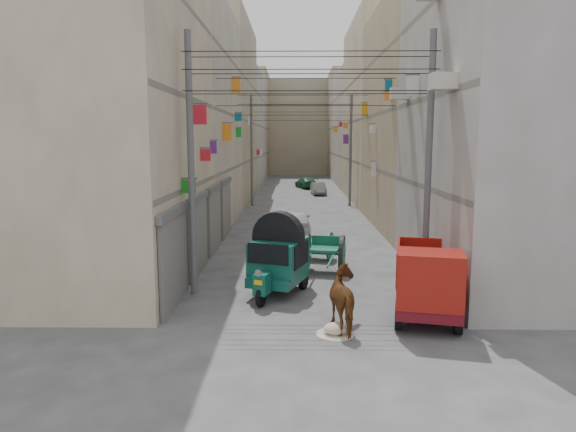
{
  "coord_description": "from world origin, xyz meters",
  "views": [
    {
      "loc": [
        -0.43,
        -9.6,
        4.79
      ],
      "look_at": [
        -0.65,
        6.5,
        2.41
      ],
      "focal_mm": 32.0,
      "sensor_mm": 36.0,
      "label": 1
    }
  ],
  "objects_px": {
    "mini_truck": "(428,285)",
    "horse": "(347,299)",
    "auto_rickshaw": "(278,257)",
    "distant_car_grey": "(318,189)",
    "second_cart": "(315,244)",
    "tonga_cart": "(324,253)",
    "feed_sack": "(335,329)",
    "distant_car_white": "(296,221)",
    "distant_car_green": "(306,183)"
  },
  "relations": [
    {
      "from": "distant_car_white",
      "to": "distant_car_grey",
      "type": "xyz_separation_m",
      "value": [
        2.0,
        18.81,
        -0.07
      ]
    },
    {
      "from": "second_cart",
      "to": "distant_car_grey",
      "type": "distance_m",
      "value": 25.02
    },
    {
      "from": "auto_rickshaw",
      "to": "mini_truck",
      "type": "height_order",
      "value": "mini_truck"
    },
    {
      "from": "distant_car_white",
      "to": "distant_car_green",
      "type": "height_order",
      "value": "distant_car_white"
    },
    {
      "from": "feed_sack",
      "to": "distant_car_green",
      "type": "bearing_deg",
      "value": 89.84
    },
    {
      "from": "auto_rickshaw",
      "to": "mini_truck",
      "type": "distance_m",
      "value": 4.75
    },
    {
      "from": "auto_rickshaw",
      "to": "mini_truck",
      "type": "bearing_deg",
      "value": -13.15
    },
    {
      "from": "tonga_cart",
      "to": "feed_sack",
      "type": "distance_m",
      "value": 6.1
    },
    {
      "from": "tonga_cart",
      "to": "horse",
      "type": "xyz_separation_m",
      "value": [
        0.27,
        -5.69,
        0.06
      ]
    },
    {
      "from": "auto_rickshaw",
      "to": "horse",
      "type": "bearing_deg",
      "value": -40.68
    },
    {
      "from": "distant_car_white",
      "to": "distant_car_green",
      "type": "xyz_separation_m",
      "value": [
        1.05,
        25.05,
        -0.06
      ]
    },
    {
      "from": "second_cart",
      "to": "feed_sack",
      "type": "bearing_deg",
      "value": -70.7
    },
    {
      "from": "distant_car_white",
      "to": "tonga_cart",
      "type": "bearing_deg",
      "value": 95.67
    },
    {
      "from": "horse",
      "to": "distant_car_grey",
      "type": "relative_size",
      "value": 0.57
    },
    {
      "from": "auto_rickshaw",
      "to": "mini_truck",
      "type": "xyz_separation_m",
      "value": [
        4.04,
        -2.49,
        -0.18
      ]
    },
    {
      "from": "auto_rickshaw",
      "to": "distant_car_white",
      "type": "distance_m",
      "value": 10.88
    },
    {
      "from": "mini_truck",
      "to": "distant_car_grey",
      "type": "bearing_deg",
      "value": 104.77
    },
    {
      "from": "mini_truck",
      "to": "distant_car_grey",
      "type": "xyz_separation_m",
      "value": [
        -1.46,
        32.15,
        -0.45
      ]
    },
    {
      "from": "feed_sack",
      "to": "mini_truck",
      "type": "bearing_deg",
      "value": 21.62
    },
    {
      "from": "auto_rickshaw",
      "to": "horse",
      "type": "relative_size",
      "value": 1.57
    },
    {
      "from": "second_cart",
      "to": "horse",
      "type": "distance_m",
      "value": 7.8
    },
    {
      "from": "tonga_cart",
      "to": "horse",
      "type": "distance_m",
      "value": 5.7
    },
    {
      "from": "horse",
      "to": "auto_rickshaw",
      "type": "bearing_deg",
      "value": -69.99
    },
    {
      "from": "feed_sack",
      "to": "distant_car_white",
      "type": "xyz_separation_m",
      "value": [
        -0.94,
        14.34,
        0.46
      ]
    },
    {
      "from": "tonga_cart",
      "to": "distant_car_green",
      "type": "xyz_separation_m",
      "value": [
        0.05,
        33.32,
        -0.18
      ]
    },
    {
      "from": "mini_truck",
      "to": "feed_sack",
      "type": "distance_m",
      "value": 2.83
    },
    {
      "from": "distant_car_white",
      "to": "horse",
      "type": "bearing_deg",
      "value": 93.97
    },
    {
      "from": "tonga_cart",
      "to": "mini_truck",
      "type": "height_order",
      "value": "mini_truck"
    },
    {
      "from": "horse",
      "to": "feed_sack",
      "type": "bearing_deg",
      "value": 38.95
    },
    {
      "from": "horse",
      "to": "distant_car_green",
      "type": "bearing_deg",
      "value": -100.48
    },
    {
      "from": "feed_sack",
      "to": "distant_car_grey",
      "type": "relative_size",
      "value": 0.18
    },
    {
      "from": "tonga_cart",
      "to": "distant_car_green",
      "type": "relative_size",
      "value": 0.85
    },
    {
      "from": "tonga_cart",
      "to": "distant_car_green",
      "type": "height_order",
      "value": "tonga_cart"
    },
    {
      "from": "mini_truck",
      "to": "horse",
      "type": "bearing_deg",
      "value": -152.2
    },
    {
      "from": "tonga_cart",
      "to": "distant_car_green",
      "type": "bearing_deg",
      "value": 100.26
    },
    {
      "from": "tonga_cart",
      "to": "distant_car_grey",
      "type": "xyz_separation_m",
      "value": [
        1.0,
        27.08,
        -0.19
      ]
    },
    {
      "from": "mini_truck",
      "to": "second_cart",
      "type": "xyz_separation_m",
      "value": [
        -2.71,
        7.16,
        -0.37
      ]
    },
    {
      "from": "second_cart",
      "to": "auto_rickshaw",
      "type": "bearing_deg",
      "value": -87.99
    },
    {
      "from": "auto_rickshaw",
      "to": "distant_car_white",
      "type": "xyz_separation_m",
      "value": [
        0.58,
        10.85,
        -0.56
      ]
    },
    {
      "from": "feed_sack",
      "to": "distant_car_grey",
      "type": "distance_m",
      "value": 33.17
    },
    {
      "from": "feed_sack",
      "to": "distant_car_white",
      "type": "height_order",
      "value": "distant_car_white"
    },
    {
      "from": "mini_truck",
      "to": "second_cart",
      "type": "distance_m",
      "value": 7.67
    },
    {
      "from": "tonga_cart",
      "to": "auto_rickshaw",
      "type": "bearing_deg",
      "value": -111.16
    },
    {
      "from": "second_cart",
      "to": "distant_car_grey",
      "type": "height_order",
      "value": "second_cart"
    },
    {
      "from": "second_cart",
      "to": "distant_car_grey",
      "type": "relative_size",
      "value": 0.49
    },
    {
      "from": "horse",
      "to": "distant_car_grey",
      "type": "xyz_separation_m",
      "value": [
        0.73,
        32.77,
        -0.25
      ]
    },
    {
      "from": "mini_truck",
      "to": "feed_sack",
      "type": "bearing_deg",
      "value": -146.21
    },
    {
      "from": "feed_sack",
      "to": "distant_car_white",
      "type": "relative_size",
      "value": 0.17
    },
    {
      "from": "auto_rickshaw",
      "to": "feed_sack",
      "type": "distance_m",
      "value": 3.94
    },
    {
      "from": "auto_rickshaw",
      "to": "distant_car_grey",
      "type": "relative_size",
      "value": 0.9
    }
  ]
}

